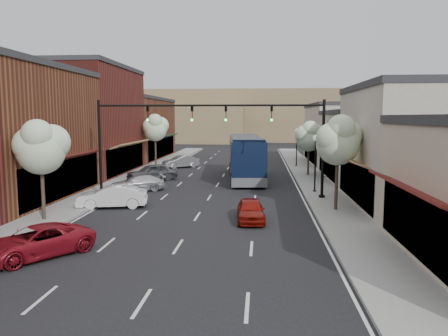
% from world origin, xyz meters
% --- Properties ---
extents(ground, '(160.00, 160.00, 0.00)m').
position_xyz_m(ground, '(0.00, 0.00, 0.00)').
color(ground, black).
rests_on(ground, ground).
extents(sidewalk_left, '(2.80, 73.00, 0.15)m').
position_xyz_m(sidewalk_left, '(-8.40, 18.50, 0.07)').
color(sidewalk_left, gray).
rests_on(sidewalk_left, ground).
extents(sidewalk_right, '(2.80, 73.00, 0.15)m').
position_xyz_m(sidewalk_right, '(8.40, 18.50, 0.07)').
color(sidewalk_right, gray).
rests_on(sidewalk_right, ground).
extents(curb_left, '(0.25, 73.00, 0.17)m').
position_xyz_m(curb_left, '(-7.00, 18.50, 0.07)').
color(curb_left, gray).
rests_on(curb_left, ground).
extents(curb_right, '(0.25, 73.00, 0.17)m').
position_xyz_m(curb_right, '(7.00, 18.50, 0.07)').
color(curb_right, gray).
rests_on(curb_right, ground).
extents(bldg_left_midnear, '(10.14, 14.10, 9.40)m').
position_xyz_m(bldg_left_midnear, '(-14.23, 6.00, 4.66)').
color(bldg_left_midnear, brown).
rests_on(bldg_left_midnear, ground).
extents(bldg_left_midfar, '(10.14, 14.10, 10.90)m').
position_xyz_m(bldg_left_midfar, '(-14.24, 20.00, 5.40)').
color(bldg_left_midfar, maroon).
rests_on(bldg_left_midfar, ground).
extents(bldg_left_far, '(10.14, 18.10, 8.40)m').
position_xyz_m(bldg_left_far, '(-14.22, 36.00, 4.16)').
color(bldg_left_far, brown).
rests_on(bldg_left_far, ground).
extents(bldg_right_midnear, '(9.14, 12.10, 7.90)m').
position_xyz_m(bldg_right_midnear, '(13.72, 6.00, 3.91)').
color(bldg_right_midnear, beige).
rests_on(bldg_right_midnear, ground).
extents(bldg_right_midfar, '(9.14, 12.10, 6.40)m').
position_xyz_m(bldg_right_midfar, '(13.70, 18.00, 3.17)').
color(bldg_right_midfar, '#BEAF97').
rests_on(bldg_right_midfar, ground).
extents(bldg_right_far, '(9.14, 16.10, 7.40)m').
position_xyz_m(bldg_right_far, '(13.71, 32.00, 3.66)').
color(bldg_right_far, beige).
rests_on(bldg_right_far, ground).
extents(hill_far, '(120.00, 30.00, 12.00)m').
position_xyz_m(hill_far, '(0.00, 90.00, 6.00)').
color(hill_far, '#7A6647').
rests_on(hill_far, ground).
extents(hill_near, '(50.00, 20.00, 8.00)m').
position_xyz_m(hill_near, '(-25.00, 78.00, 4.00)').
color(hill_near, '#7A6647').
rests_on(hill_near, ground).
extents(signal_mast_right, '(8.22, 0.46, 7.00)m').
position_xyz_m(signal_mast_right, '(5.62, 8.00, 4.62)').
color(signal_mast_right, black).
rests_on(signal_mast_right, ground).
extents(signal_mast_left, '(8.22, 0.46, 7.00)m').
position_xyz_m(signal_mast_left, '(-5.62, 8.00, 4.62)').
color(signal_mast_left, black).
rests_on(signal_mast_left, ground).
extents(tree_right_near, '(2.85, 2.65, 5.95)m').
position_xyz_m(tree_right_near, '(8.35, 3.94, 4.45)').
color(tree_right_near, '#47382B').
rests_on(tree_right_near, ground).
extents(tree_right_far, '(2.85, 2.65, 5.43)m').
position_xyz_m(tree_right_far, '(8.35, 19.94, 3.99)').
color(tree_right_far, '#47382B').
rests_on(tree_right_far, ground).
extents(tree_left_near, '(2.85, 2.65, 5.69)m').
position_xyz_m(tree_left_near, '(-8.25, -0.06, 4.22)').
color(tree_left_near, '#47382B').
rests_on(tree_left_near, ground).
extents(tree_left_far, '(2.85, 2.65, 6.13)m').
position_xyz_m(tree_left_far, '(-8.25, 25.94, 4.60)').
color(tree_left_far, '#47382B').
rests_on(tree_left_far, ground).
extents(lamp_post_near, '(0.44, 0.44, 4.44)m').
position_xyz_m(lamp_post_near, '(7.80, 10.50, 3.01)').
color(lamp_post_near, black).
rests_on(lamp_post_near, ground).
extents(lamp_post_far, '(0.44, 0.44, 4.44)m').
position_xyz_m(lamp_post_far, '(7.80, 28.00, 3.01)').
color(lamp_post_far, black).
rests_on(lamp_post_far, ground).
extents(coach_bus, '(3.92, 13.25, 3.99)m').
position_xyz_m(coach_bus, '(2.26, 17.92, 2.07)').
color(coach_bus, black).
rests_on(coach_bus, ground).
extents(red_hatchback, '(1.74, 3.84, 1.28)m').
position_xyz_m(red_hatchback, '(3.14, 1.11, 0.64)').
color(red_hatchback, maroon).
rests_on(red_hatchback, ground).
extents(parked_car_a, '(4.54, 5.04, 1.30)m').
position_xyz_m(parked_car_a, '(-5.60, -5.92, 0.65)').
color(parked_car_a, maroon).
rests_on(parked_car_a, ground).
extents(parked_car_b, '(4.65, 2.41, 1.46)m').
position_xyz_m(parked_car_b, '(-5.79, 4.00, 0.73)').
color(parked_car_b, silver).
rests_on(parked_car_b, ground).
extents(parked_car_c, '(4.62, 3.27, 1.24)m').
position_xyz_m(parked_car_c, '(-5.96, 10.33, 0.62)').
color(parked_car_c, '#A9AAAF').
rests_on(parked_car_c, ground).
extents(parked_car_d, '(4.81, 4.11, 1.56)m').
position_xyz_m(parked_car_d, '(-6.20, 15.87, 0.78)').
color(parked_car_d, '#4F5156').
rests_on(parked_car_d, ground).
extents(parked_car_e, '(4.22, 3.71, 1.38)m').
position_xyz_m(parked_car_e, '(-5.41, 26.05, 0.69)').
color(parked_car_e, '#929297').
rests_on(parked_car_e, ground).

